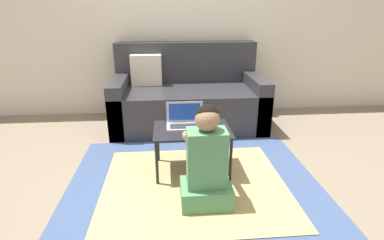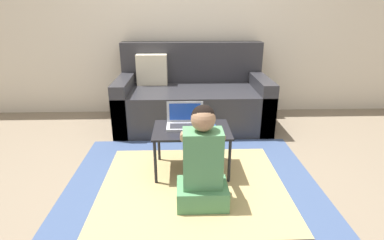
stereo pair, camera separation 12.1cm
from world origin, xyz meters
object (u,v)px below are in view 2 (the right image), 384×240
(laptop, at_px, (185,123))
(person_seated, at_px, (203,164))
(couch, at_px, (192,98))
(computer_mouse, at_px, (212,126))
(laptop_desk, at_px, (192,133))

(laptop, height_order, person_seated, person_seated)
(couch, relative_size, computer_mouse, 17.16)
(couch, xyz_separation_m, laptop, (-0.09, -1.11, 0.11))
(couch, height_order, laptop, couch)
(laptop_desk, xyz_separation_m, laptop, (-0.05, 0.06, 0.08))
(couch, bearing_deg, person_seated, -89.37)
(laptop_desk, relative_size, person_seated, 0.85)
(laptop_desk, bearing_deg, couch, 87.97)
(computer_mouse, bearing_deg, laptop, 168.13)
(laptop, bearing_deg, person_seated, -77.83)
(laptop_desk, height_order, person_seated, person_seated)
(laptop_desk, distance_m, computer_mouse, 0.18)
(computer_mouse, xyz_separation_m, person_seated, (-0.11, -0.48, -0.09))
(laptop_desk, bearing_deg, computer_mouse, 3.18)
(laptop_desk, distance_m, laptop, 0.11)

